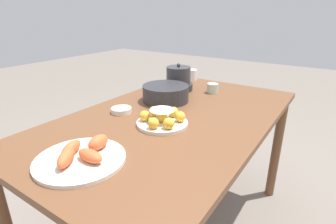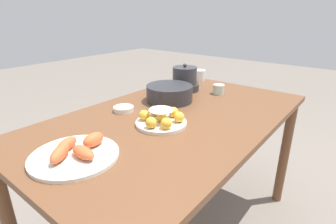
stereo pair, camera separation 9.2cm
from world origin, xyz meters
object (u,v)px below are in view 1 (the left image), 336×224
(dining_table, at_px, (173,132))
(seafood_platter, at_px, (81,156))
(serving_bowl, at_px, (166,93))
(sauce_bowl, at_px, (121,110))
(warming_pot, at_px, (178,79))
(cake_plate, at_px, (162,119))
(cup_far, at_px, (191,75))
(cup_near, at_px, (213,88))

(dining_table, distance_m, seafood_platter, 0.56)
(serving_bowl, bearing_deg, sauce_bowl, 163.68)
(warming_pot, bearing_deg, sauce_bowl, 177.46)
(cake_plate, relative_size, sauce_bowl, 2.25)
(sauce_bowl, bearing_deg, dining_table, -63.35)
(serving_bowl, bearing_deg, seafood_platter, -169.88)
(cake_plate, xyz_separation_m, sauce_bowl, (0.01, 0.27, -0.02))
(cake_plate, bearing_deg, cup_far, 20.42)
(cake_plate, bearing_deg, seafood_platter, 172.15)
(dining_table, xyz_separation_m, seafood_platter, (-0.54, 0.03, 0.11))
(serving_bowl, height_order, seafood_platter, serving_bowl)
(serving_bowl, distance_m, warming_pot, 0.24)
(sauce_bowl, height_order, cup_near, cup_near)
(seafood_platter, bearing_deg, serving_bowl, 10.12)
(cup_near, bearing_deg, cake_plate, -177.95)
(dining_table, distance_m, cake_plate, 0.18)
(seafood_platter, relative_size, cup_far, 3.72)
(cake_plate, height_order, warming_pot, warming_pot)
(serving_bowl, relative_size, cup_near, 3.77)
(dining_table, distance_m, cup_far, 0.75)
(serving_bowl, distance_m, cup_far, 0.54)
(cup_near, xyz_separation_m, warming_pot, (-0.06, 0.22, 0.04))
(dining_table, xyz_separation_m, cake_plate, (-0.13, -0.02, 0.13))
(sauce_bowl, distance_m, warming_pot, 0.52)
(sauce_bowl, bearing_deg, cup_far, 2.73)
(dining_table, relative_size, warming_pot, 7.94)
(dining_table, distance_m, serving_bowl, 0.27)
(cup_near, height_order, warming_pot, warming_pot)
(sauce_bowl, distance_m, cup_far, 0.81)
(cake_plate, xyz_separation_m, seafood_platter, (-0.41, 0.06, -0.01))
(cup_far, bearing_deg, warming_pot, -167.86)
(cake_plate, bearing_deg, warming_pot, 24.55)
(serving_bowl, height_order, warming_pot, warming_pot)
(serving_bowl, bearing_deg, dining_table, -135.86)
(dining_table, height_order, cup_far, cup_far)
(sauce_bowl, distance_m, seafood_platter, 0.47)
(dining_table, xyz_separation_m, warming_pot, (0.40, 0.22, 0.17))
(seafood_platter, height_order, cup_far, cup_far)
(sauce_bowl, bearing_deg, serving_bowl, -16.32)
(seafood_platter, bearing_deg, cup_near, -2.02)
(warming_pot, bearing_deg, dining_table, -151.41)
(sauce_bowl, height_order, cup_far, cup_far)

